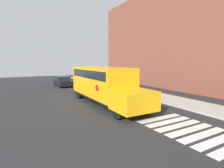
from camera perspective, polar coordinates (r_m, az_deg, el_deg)
The scene contains 6 objects.
ground_plane at distance 16.18m, azimuth -8.47°, elevation -5.09°, with size 60.00×60.00×0.00m, color #28282B.
sidewalk_strip at distance 19.42m, azimuth 9.73°, elevation -2.82°, with size 44.00×3.00×0.15m.
building_backdrop at distance 24.00m, azimuth 22.57°, elevation 14.22°, with size 32.00×4.00×13.14m.
crosswalk_stripes at distance 10.01m, azimuth 24.06°, elevation -13.49°, with size 4.70×3.20×0.01m.
school_bus at distance 14.44m, azimuth -2.89°, elevation 0.35°, with size 9.39×2.57×3.00m.
parked_car at distance 25.79m, azimuth -15.76°, elevation 0.90°, with size 4.60×1.78×1.41m.
Camera 1 is at (14.77, -5.66, 3.45)m, focal length 28.00 mm.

